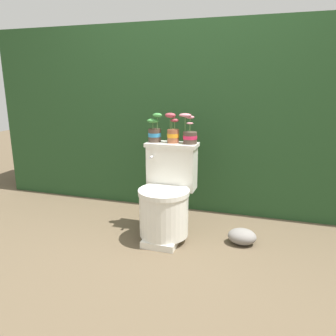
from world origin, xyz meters
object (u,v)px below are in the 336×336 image
toilet (166,199)px  potted_plant_midleft (173,132)px  garden_stone (242,236)px  potted_plant_left (155,132)px  potted_plant_middle (190,134)px

toilet → potted_plant_midleft: (0.00, 0.16, 0.51)m
toilet → garden_stone: (0.59, 0.05, -0.26)m
potted_plant_midleft → toilet: bearing=-90.8°
potted_plant_left → garden_stone: size_ratio=1.07×
toilet → potted_plant_midleft: potted_plant_midleft is taller
potted_plant_midleft → garden_stone: size_ratio=1.08×
toilet → potted_plant_middle: size_ratio=3.16×
potted_plant_midleft → potted_plant_middle: 0.14m
potted_plant_left → potted_plant_midleft: size_ratio=0.99×
toilet → potted_plant_left: potted_plant_left is taller
potted_plant_middle → garden_stone: bearing=-13.9°
potted_plant_left → potted_plant_middle: potted_plant_middle is taller
potted_plant_left → potted_plant_middle: (0.29, 0.01, -0.00)m
toilet → potted_plant_middle: potted_plant_middle is taller
potted_plant_midleft → potted_plant_middle: potted_plant_midleft is taller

